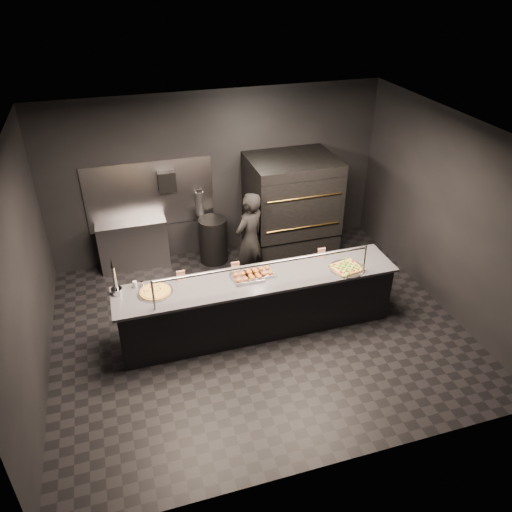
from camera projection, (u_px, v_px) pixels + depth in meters
name	position (u px, v px, depth m)	size (l,w,h in m)	color
room	(256.00, 242.00, 6.85)	(6.04, 6.00, 3.00)	black
service_counter	(258.00, 304.00, 7.35)	(4.10, 0.78, 1.37)	black
pizza_oven	(291.00, 209.00, 8.94)	(1.50, 1.23, 1.91)	black
prep_shelf	(134.00, 245.00, 8.86)	(1.20, 0.35, 0.90)	#99999E
towel_dispenser	(167.00, 181.00, 8.52)	(0.30, 0.20, 0.35)	black
fire_extinguisher	(200.00, 203.00, 8.92)	(0.14, 0.14, 0.51)	#B2B2B7
beer_tap	(116.00, 284.00, 6.71)	(0.15, 0.21, 0.57)	silver
round_pizza	(155.00, 292.00, 6.81)	(0.49, 0.49, 0.03)	silver
slider_tray_a	(247.00, 276.00, 7.10)	(0.49, 0.39, 0.07)	silver
slider_tray_b	(259.00, 272.00, 7.20)	(0.44, 0.33, 0.07)	silver
square_pizza	(346.00, 268.00, 7.31)	(0.51, 0.51, 0.05)	silver
condiment_jar	(137.00, 284.00, 6.91)	(0.15, 0.06, 0.10)	silver
tent_cards	(248.00, 264.00, 7.29)	(2.27, 0.04, 0.15)	white
trash_bin	(213.00, 240.00, 9.06)	(0.51, 0.51, 0.85)	black
worker	(249.00, 240.00, 8.21)	(0.61, 0.40, 1.68)	black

